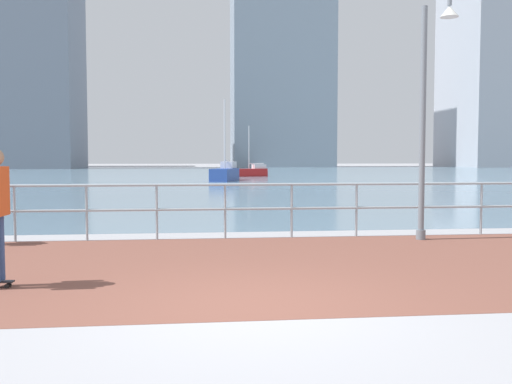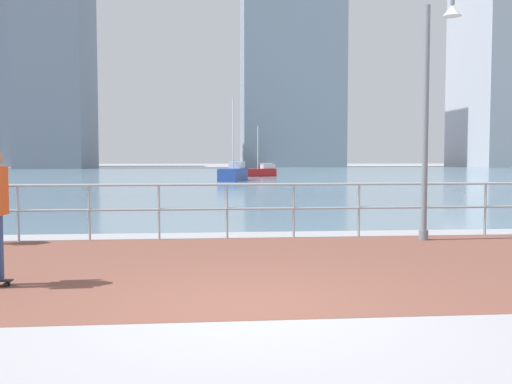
{
  "view_description": "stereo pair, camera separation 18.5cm",
  "coord_description": "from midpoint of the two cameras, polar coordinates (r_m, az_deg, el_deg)",
  "views": [
    {
      "loc": [
        -0.68,
        -6.33,
        1.68
      ],
      "look_at": [
        0.4,
        3.31,
        1.1
      ],
      "focal_mm": 40.25,
      "sensor_mm": 36.0,
      "label": 1
    },
    {
      "loc": [
        -0.5,
        -6.35,
        1.68
      ],
      "look_at": [
        0.4,
        3.31,
        1.1
      ],
      "focal_mm": 40.25,
      "sensor_mm": 36.0,
      "label": 2
    }
  ],
  "objects": [
    {
      "name": "tower_beige",
      "position": [
        113.85,
        22.66,
        11.1
      ],
      "size": [
        10.46,
        17.81,
        36.42
      ],
      "color": "#A3A8B2",
      "rests_on": "ground"
    },
    {
      "name": "sailboat_gray",
      "position": [
        41.74,
        -2.11,
        1.9
      ],
      "size": [
        2.43,
        4.37,
        5.86
      ],
      "color": "#284799",
      "rests_on": "ground"
    },
    {
      "name": "waterfront_railing",
      "position": [
        11.9,
        -2.45,
        -0.85
      ],
      "size": [
        25.25,
        0.06,
        1.15
      ],
      "color": "#9EADB7",
      "rests_on": "ground"
    },
    {
      "name": "lamppost",
      "position": [
        12.13,
        17.62,
        9.23
      ],
      "size": [
        0.59,
        0.72,
        5.31
      ],
      "color": "slate",
      "rests_on": "ground"
    },
    {
      "name": "tower_glass",
      "position": [
        105.86,
        3.63,
        13.1
      ],
      "size": [
        17.92,
        10.59,
        40.56
      ],
      "color": "#8493A3",
      "rests_on": "ground"
    },
    {
      "name": "tower_slate",
      "position": [
        98.13,
        -19.18,
        12.78
      ],
      "size": [
        10.08,
        14.56,
        37.51
      ],
      "color": "slate",
      "rests_on": "ground"
    },
    {
      "name": "brick_paving",
      "position": [
        9.0,
        -1.46,
        -7.32
      ],
      "size": [
        28.0,
        6.07,
        0.01
      ],
      "primitive_type": "cube",
      "color": "brown",
      "rests_on": "ground"
    },
    {
      "name": "ground",
      "position": [
        46.37,
        -4.58,
        1.35
      ],
      "size": [
        220.0,
        220.0,
        0.0
      ],
      "primitive_type": "plane",
      "color": "#9E9EA3"
    },
    {
      "name": "harbor_water",
      "position": [
        56.88,
        -4.72,
        1.74
      ],
      "size": [
        180.0,
        88.0,
        0.0
      ],
      "primitive_type": "cube",
      "color": "slate",
      "rests_on": "ground"
    },
    {
      "name": "sailboat_red",
      "position": [
        51.15,
        0.41,
        2.04
      ],
      "size": [
        3.37,
        1.87,
        4.52
      ],
      "color": "#B21E1E",
      "rests_on": "ground"
    }
  ]
}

